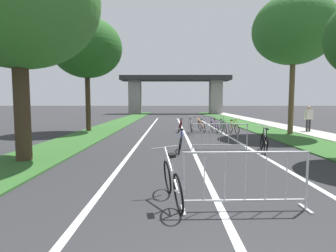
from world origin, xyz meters
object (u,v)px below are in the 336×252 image
at_px(tree_right_cypress_far, 294,30).
at_px(bicycle_purple_6, 214,126).
at_px(crowd_barrier_second, 220,137).
at_px(tree_left_maple_mid, 87,48).
at_px(bicycle_silver_1, 172,182).
at_px(bicycle_blue_0, 181,143).
at_px(pedestrian_with_backpack, 309,116).
at_px(bicycle_yellow_4, 233,128).
at_px(bicycle_black_8, 264,142).
at_px(bicycle_red_3, 180,126).
at_px(bicycle_orange_2, 201,126).
at_px(bicycle_green_7, 223,128).
at_px(crowd_barrier_third, 206,124).
at_px(bicycle_white_5, 192,128).
at_px(crowd_barrier_nearest, 245,181).

bearing_deg(tree_right_cypress_far, bicycle_purple_6, 159.46).
distance_m(tree_right_cypress_far, crowd_barrier_second, 8.99).
height_order(tree_left_maple_mid, crowd_barrier_second, tree_left_maple_mid).
relative_size(tree_right_cypress_far, bicycle_silver_1, 4.55).
bearing_deg(bicycle_blue_0, pedestrian_with_backpack, 43.91).
relative_size(bicycle_yellow_4, bicycle_black_8, 0.96).
relative_size(bicycle_blue_0, bicycle_red_3, 1.01).
bearing_deg(tree_right_cypress_far, pedestrian_with_backpack, 36.78).
distance_m(bicycle_orange_2, bicycle_green_7, 1.49).
xyz_separation_m(bicycle_orange_2, pedestrian_with_backpack, (6.72, -0.25, 0.63)).
relative_size(bicycle_orange_2, pedestrian_with_backpack, 1.05).
bearing_deg(crowd_barrier_third, tree_left_maple_mid, 176.54).
bearing_deg(crowd_barrier_second, bicycle_yellow_4, 71.63).
relative_size(crowd_barrier_third, bicycle_white_5, 1.32).
bearing_deg(pedestrian_with_backpack, bicycle_blue_0, -148.45).
bearing_deg(tree_left_maple_mid, bicycle_red_3, -0.21).
relative_size(bicycle_blue_0, bicycle_purple_6, 1.00).
relative_size(bicycle_silver_1, pedestrian_with_backpack, 1.06).
height_order(crowd_barrier_third, bicycle_orange_2, crowd_barrier_third).
height_order(tree_right_cypress_far, bicycle_green_7, tree_right_cypress_far).
xyz_separation_m(bicycle_purple_6, pedestrian_with_backpack, (5.89, -0.31, 0.65)).
bearing_deg(bicycle_white_5, tree_left_maple_mid, -7.54).
bearing_deg(tree_left_maple_mid, crowd_barrier_nearest, -62.80).
bearing_deg(bicycle_orange_2, bicycle_purple_6, -3.61).
relative_size(crowd_barrier_third, bicycle_green_7, 1.40).
height_order(crowd_barrier_nearest, bicycle_purple_6, crowd_barrier_nearest).
bearing_deg(bicycle_blue_0, bicycle_black_8, 4.46).
height_order(crowd_barrier_second, bicycle_green_7, crowd_barrier_second).
bearing_deg(tree_right_cypress_far, bicycle_orange_2, 163.26).
distance_m(bicycle_yellow_4, bicycle_black_8, 6.22).
xyz_separation_m(tree_left_maple_mid, pedestrian_with_backpack, (14.01, -0.35, -4.31)).
bearing_deg(tree_right_cypress_far, bicycle_black_8, -121.88).
bearing_deg(crowd_barrier_third, tree_right_cypress_far, -13.65).
relative_size(bicycle_yellow_4, bicycle_white_5, 0.93).
distance_m(tree_right_cypress_far, bicycle_yellow_4, 6.50).
distance_m(crowd_barrier_second, pedestrian_with_backpack, 9.24).
height_order(bicycle_blue_0, bicycle_yellow_4, bicycle_yellow_4).
distance_m(crowd_barrier_nearest, crowd_barrier_third, 12.40).
height_order(crowd_barrier_nearest, crowd_barrier_second, same).
height_order(bicycle_orange_2, bicycle_white_5, bicycle_orange_2).
xyz_separation_m(crowd_barrier_third, bicycle_green_7, (0.95, -0.50, -0.16)).
relative_size(crowd_barrier_nearest, bicycle_silver_1, 1.28).
xyz_separation_m(bicycle_blue_0, bicycle_green_7, (2.83, 6.17, 0.01)).
xyz_separation_m(tree_right_cypress_far, bicycle_orange_2, (-5.03, 1.51, -5.61)).
relative_size(bicycle_silver_1, bicycle_black_8, 1.07).
bearing_deg(pedestrian_with_backpack, crowd_barrier_third, 173.38).
relative_size(crowd_barrier_third, bicycle_blue_0, 1.33).
height_order(tree_left_maple_mid, bicycle_green_7, tree_left_maple_mid).
distance_m(bicycle_black_8, pedestrian_with_backpack, 8.54).
distance_m(bicycle_red_3, bicycle_purple_6, 2.18).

